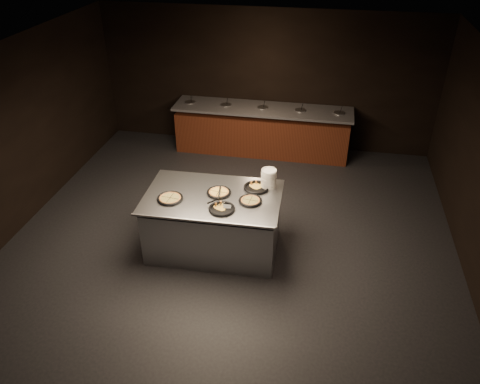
% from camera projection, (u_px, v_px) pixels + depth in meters
% --- Properties ---
extents(room, '(7.02, 8.02, 2.92)m').
position_uv_depth(room, '(225.00, 173.00, 6.42)').
color(room, black).
rests_on(room, ground).
extents(salad_bar, '(3.70, 0.83, 1.18)m').
position_uv_depth(salad_bar, '(262.00, 133.00, 9.92)').
color(salad_bar, '#5F2816').
rests_on(salad_bar, ground).
extents(serving_counter, '(2.03, 1.33, 0.96)m').
position_uv_depth(serving_counter, '(214.00, 224.00, 7.11)').
color(serving_counter, silver).
rests_on(serving_counter, ground).
extents(plate_stack, '(0.23, 0.23, 0.29)m').
position_uv_depth(plate_stack, '(269.00, 179.00, 6.98)').
color(plate_stack, silver).
rests_on(plate_stack, serving_counter).
extents(pan_veggie_whole, '(0.38, 0.38, 0.04)m').
position_uv_depth(pan_veggie_whole, '(170.00, 198.00, 6.75)').
color(pan_veggie_whole, black).
rests_on(pan_veggie_whole, serving_counter).
extents(pan_cheese_whole, '(0.36, 0.36, 0.04)m').
position_uv_depth(pan_cheese_whole, '(219.00, 192.00, 6.89)').
color(pan_cheese_whole, black).
rests_on(pan_cheese_whole, serving_counter).
extents(pan_cheese_slices_a, '(0.39, 0.39, 0.04)m').
position_uv_depth(pan_cheese_slices_a, '(256.00, 187.00, 7.01)').
color(pan_cheese_slices_a, black).
rests_on(pan_cheese_slices_a, serving_counter).
extents(pan_cheese_slices_b, '(0.37, 0.37, 0.04)m').
position_uv_depth(pan_cheese_slices_b, '(222.00, 209.00, 6.52)').
color(pan_cheese_slices_b, black).
rests_on(pan_cheese_slices_b, serving_counter).
extents(pan_veggie_slices, '(0.34, 0.34, 0.04)m').
position_uv_depth(pan_veggie_slices, '(250.00, 201.00, 6.70)').
color(pan_veggie_slices, black).
rests_on(pan_veggie_slices, serving_counter).
extents(server_left, '(0.11, 0.34, 0.16)m').
position_uv_depth(server_left, '(220.00, 193.00, 6.77)').
color(server_left, silver).
rests_on(server_left, serving_counter).
extents(server_right, '(0.34, 0.11, 0.16)m').
position_uv_depth(server_right, '(218.00, 202.00, 6.55)').
color(server_right, silver).
rests_on(server_right, serving_counter).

